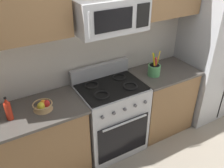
% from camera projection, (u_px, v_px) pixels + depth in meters
% --- Properties ---
extents(wall_back, '(8.00, 0.10, 2.60)m').
position_uv_depth(wall_back, '(96.00, 45.00, 2.84)').
color(wall_back, beige).
rests_on(wall_back, ground).
extents(counter_left, '(1.09, 0.58, 0.91)m').
position_uv_depth(counter_left, '(36.00, 146.00, 2.61)').
color(counter_left, olive).
rests_on(counter_left, ground).
extents(range_oven, '(0.76, 0.62, 1.09)m').
position_uv_depth(range_oven, '(111.00, 117.00, 3.00)').
color(range_oven, '#B2B5BA').
rests_on(range_oven, ground).
extents(counter_right, '(0.82, 0.58, 0.91)m').
position_uv_depth(counter_right, '(161.00, 100.00, 3.35)').
color(counter_right, olive).
rests_on(counter_right, ground).
extents(refrigerator, '(0.85, 0.69, 1.87)m').
position_uv_depth(refrigerator, '(212.00, 56.00, 3.46)').
color(refrigerator, '#B2B5BA').
rests_on(refrigerator, ground).
extents(microwave, '(0.72, 0.44, 0.33)m').
position_uv_depth(microwave, '(109.00, 14.00, 2.37)').
color(microwave, '#B2B5BA').
extents(utensil_crock, '(0.15, 0.15, 0.32)m').
position_uv_depth(utensil_crock, '(154.00, 70.00, 2.98)').
color(utensil_crock, '#59AD66').
rests_on(utensil_crock, counter_right).
extents(fruit_basket, '(0.20, 0.20, 0.10)m').
position_uv_depth(fruit_basket, '(43.00, 106.00, 2.40)').
color(fruit_basket, tan).
rests_on(fruit_basket, counter_left).
extents(bottle_hot_sauce, '(0.06, 0.06, 0.24)m').
position_uv_depth(bottle_hot_sauce, '(8.00, 109.00, 2.23)').
color(bottle_hot_sauce, red).
rests_on(bottle_hot_sauce, counter_left).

